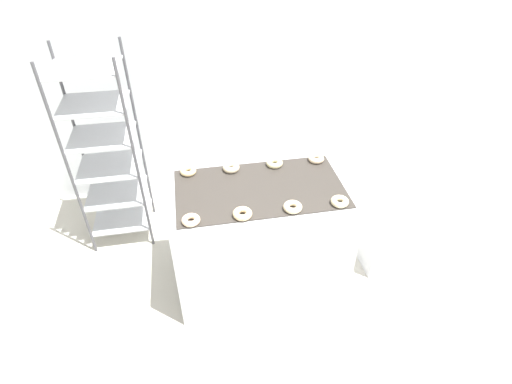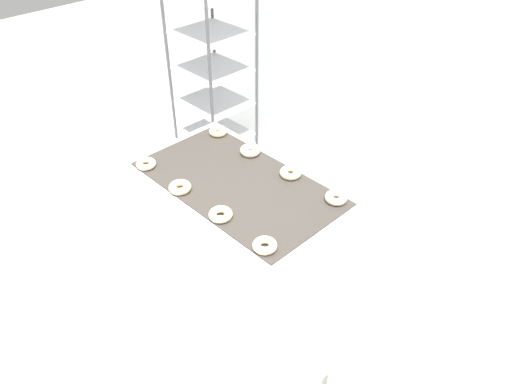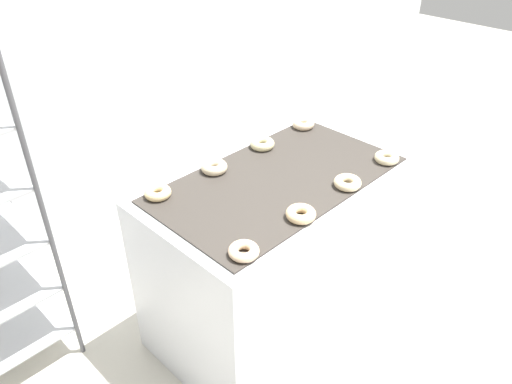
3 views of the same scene
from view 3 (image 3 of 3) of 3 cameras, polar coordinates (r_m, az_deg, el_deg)
ground_plane at (r=2.77m, az=12.37°, el=-20.48°), size 14.00×14.00×0.00m
wall_back at (r=3.32m, az=-17.57°, el=17.87°), size 8.00×0.05×2.80m
fryer_machine at (r=2.67m, az=2.32°, el=-7.10°), size 1.32×0.76×0.95m
glaze_bin at (r=3.58m, az=14.96°, el=-2.74°), size 0.40×0.31×0.32m
donut_near_left at (r=1.92m, az=-1.41°, el=-6.76°), size 0.12×0.12×0.04m
donut_near_midleft at (r=2.12m, az=5.15°, el=-2.50°), size 0.13×0.13×0.04m
donut_near_midright at (r=2.35m, az=10.42°, el=1.07°), size 0.13×0.13×0.04m
donut_near_right at (r=2.60m, az=14.71°, el=3.82°), size 0.12×0.12×0.04m
donut_far_left at (r=2.29m, az=-11.17°, el=-0.04°), size 0.12×0.12×0.04m
donut_far_midleft at (r=2.44m, az=-4.80°, el=2.87°), size 0.13×0.13×0.05m
donut_far_midright at (r=2.65m, az=0.72°, el=5.54°), size 0.13×0.13×0.04m
donut_far_right at (r=2.88m, az=5.42°, el=7.77°), size 0.13×0.13×0.04m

